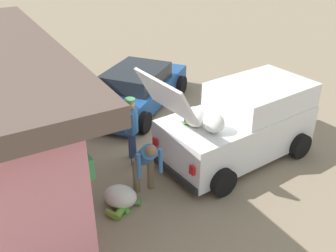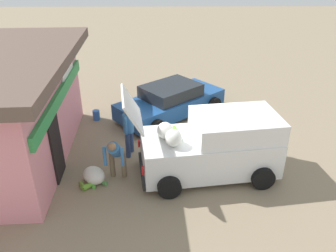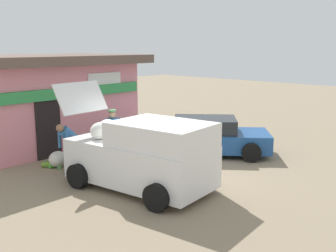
{
  "view_description": "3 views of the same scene",
  "coord_description": "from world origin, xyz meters",
  "px_view_note": "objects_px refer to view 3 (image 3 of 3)",
  "views": [
    {
      "loc": [
        -7.78,
        4.86,
        5.4
      ],
      "look_at": [
        -0.37,
        1.04,
        0.85
      ],
      "focal_mm": 40.86,
      "sensor_mm": 36.0,
      "label": 1
    },
    {
      "loc": [
        -9.51,
        0.81,
        6.01
      ],
      "look_at": [
        -0.32,
        0.72,
        1.09
      ],
      "focal_mm": 36.17,
      "sensor_mm": 36.0,
      "label": 2
    },
    {
      "loc": [
        -8.02,
        -8.19,
        3.67
      ],
      "look_at": [
        1.03,
        0.7,
        1.19
      ],
      "focal_mm": 43.81,
      "sensor_mm": 36.0,
      "label": 3
    }
  ],
  "objects_px": {
    "delivery_van": "(143,155)",
    "unloaded_banana_pile": "(57,160)",
    "customer_bending": "(71,141)",
    "storefront_bar": "(45,99)",
    "paint_bucket": "(140,137)",
    "vendor_standing": "(113,132)",
    "parked_sedan": "(204,137)"
  },
  "relations": [
    {
      "from": "customer_bending",
      "to": "unloaded_banana_pile",
      "type": "xyz_separation_m",
      "value": [
        -0.1,
        0.66,
        -0.67
      ]
    },
    {
      "from": "customer_bending",
      "to": "storefront_bar",
      "type": "bearing_deg",
      "value": 71.36
    },
    {
      "from": "storefront_bar",
      "to": "customer_bending",
      "type": "height_order",
      "value": "storefront_bar"
    },
    {
      "from": "storefront_bar",
      "to": "parked_sedan",
      "type": "xyz_separation_m",
      "value": [
        3.07,
        -5.24,
        -1.14
      ]
    },
    {
      "from": "storefront_bar",
      "to": "paint_bucket",
      "type": "xyz_separation_m",
      "value": [
        2.65,
        -2.34,
        -1.54
      ]
    },
    {
      "from": "storefront_bar",
      "to": "parked_sedan",
      "type": "height_order",
      "value": "storefront_bar"
    },
    {
      "from": "delivery_van",
      "to": "paint_bucket",
      "type": "bearing_deg",
      "value": 49.5
    },
    {
      "from": "parked_sedan",
      "to": "customer_bending",
      "type": "xyz_separation_m",
      "value": [
        -4.29,
        1.62,
        0.29
      ]
    },
    {
      "from": "storefront_bar",
      "to": "paint_bucket",
      "type": "height_order",
      "value": "storefront_bar"
    },
    {
      "from": "delivery_van",
      "to": "parked_sedan",
      "type": "xyz_separation_m",
      "value": [
        3.89,
        1.17,
        -0.32
      ]
    },
    {
      "from": "storefront_bar",
      "to": "unloaded_banana_pile",
      "type": "xyz_separation_m",
      "value": [
        -1.32,
        -2.97,
        -1.52
      ]
    },
    {
      "from": "storefront_bar",
      "to": "paint_bucket",
      "type": "relative_size",
      "value": 18.76
    },
    {
      "from": "customer_bending",
      "to": "unloaded_banana_pile",
      "type": "distance_m",
      "value": 0.95
    },
    {
      "from": "customer_bending",
      "to": "paint_bucket",
      "type": "bearing_deg",
      "value": 18.34
    },
    {
      "from": "storefront_bar",
      "to": "unloaded_banana_pile",
      "type": "distance_m",
      "value": 3.59
    },
    {
      "from": "parked_sedan",
      "to": "unloaded_banana_pile",
      "type": "xyz_separation_m",
      "value": [
        -4.39,
        2.27,
        -0.38
      ]
    },
    {
      "from": "unloaded_banana_pile",
      "to": "storefront_bar",
      "type": "bearing_deg",
      "value": 66.02
    },
    {
      "from": "delivery_van",
      "to": "vendor_standing",
      "type": "height_order",
      "value": "delivery_van"
    },
    {
      "from": "unloaded_banana_pile",
      "to": "paint_bucket",
      "type": "relative_size",
      "value": 2.35
    },
    {
      "from": "vendor_standing",
      "to": "paint_bucket",
      "type": "height_order",
      "value": "vendor_standing"
    },
    {
      "from": "storefront_bar",
      "to": "customer_bending",
      "type": "bearing_deg",
      "value": -108.64
    },
    {
      "from": "unloaded_banana_pile",
      "to": "paint_bucket",
      "type": "distance_m",
      "value": 4.02
    },
    {
      "from": "vendor_standing",
      "to": "paint_bucket",
      "type": "relative_size",
      "value": 4.44
    },
    {
      "from": "delivery_van",
      "to": "customer_bending",
      "type": "distance_m",
      "value": 2.81
    },
    {
      "from": "customer_bending",
      "to": "vendor_standing",
      "type": "bearing_deg",
      "value": -9.93
    },
    {
      "from": "delivery_van",
      "to": "unloaded_banana_pile",
      "type": "distance_m",
      "value": 3.55
    },
    {
      "from": "parked_sedan",
      "to": "paint_bucket",
      "type": "bearing_deg",
      "value": 98.22
    },
    {
      "from": "vendor_standing",
      "to": "unloaded_banana_pile",
      "type": "height_order",
      "value": "vendor_standing"
    },
    {
      "from": "unloaded_banana_pile",
      "to": "customer_bending",
      "type": "bearing_deg",
      "value": -81.59
    },
    {
      "from": "parked_sedan",
      "to": "paint_bucket",
      "type": "relative_size",
      "value": 11.62
    },
    {
      "from": "parked_sedan",
      "to": "vendor_standing",
      "type": "height_order",
      "value": "vendor_standing"
    },
    {
      "from": "parked_sedan",
      "to": "customer_bending",
      "type": "bearing_deg",
      "value": 159.36
    }
  ]
}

